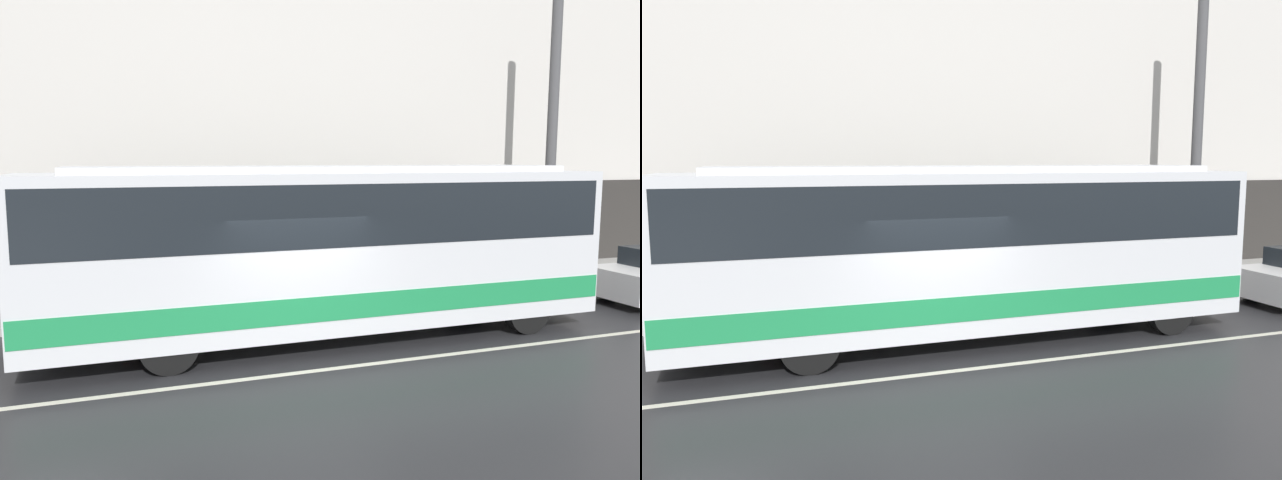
% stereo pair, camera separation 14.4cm
% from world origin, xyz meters
% --- Properties ---
extents(ground_plane, '(60.00, 60.00, 0.00)m').
position_xyz_m(ground_plane, '(0.00, 0.00, 0.00)').
color(ground_plane, '#262628').
extents(sidewalk, '(60.00, 2.87, 0.17)m').
position_xyz_m(sidewalk, '(0.00, 5.44, 0.08)').
color(sidewalk, '#A09E99').
rests_on(sidewalk, ground_plane).
extents(building_facade, '(60.00, 0.35, 11.68)m').
position_xyz_m(building_facade, '(0.00, 7.01, 5.64)').
color(building_facade, silver).
rests_on(building_facade, ground_plane).
extents(lane_stripe, '(54.00, 0.14, 0.01)m').
position_xyz_m(lane_stripe, '(0.00, 0.00, 0.00)').
color(lane_stripe, beige).
rests_on(lane_stripe, ground_plane).
extents(transit_bus, '(11.08, 2.54, 3.36)m').
position_xyz_m(transit_bus, '(0.94, 1.80, 1.90)').
color(transit_bus, silver).
rests_on(transit_bus, ground_plane).
extents(utility_pole_near, '(0.28, 0.28, 7.79)m').
position_xyz_m(utility_pole_near, '(8.57, 4.60, 4.06)').
color(utility_pole_near, '#4C4C4F').
rests_on(utility_pole_near, sidewalk).
extents(pedestrian_waiting, '(0.36, 0.36, 1.79)m').
position_xyz_m(pedestrian_waiting, '(-2.55, 5.51, 1.01)').
color(pedestrian_waiting, maroon).
rests_on(pedestrian_waiting, sidewalk).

